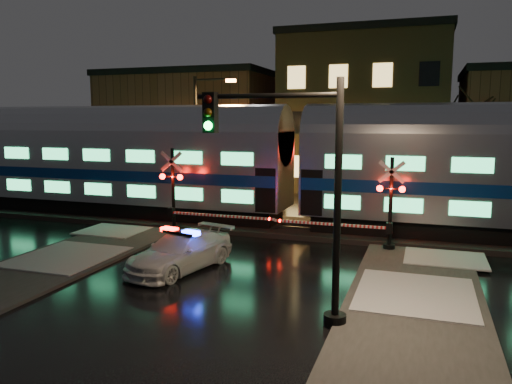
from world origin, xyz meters
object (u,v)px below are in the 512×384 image
(crossing_signal_right, at_px, (381,213))
(traffic_light, at_px, (299,196))
(police_car, at_px, (181,251))
(crossing_signal_left, at_px, (179,199))
(streetlight, at_px, (200,133))

(crossing_signal_right, xyz_separation_m, traffic_light, (-1.48, -8.22, 1.83))
(police_car, distance_m, crossing_signal_left, 5.74)
(crossing_signal_left, relative_size, streetlight, 0.73)
(traffic_light, relative_size, streetlight, 0.82)
(police_car, height_order, crossing_signal_left, crossing_signal_left)
(police_car, bearing_deg, crossing_signal_left, 131.04)
(crossing_signal_left, bearing_deg, crossing_signal_right, -0.03)
(crossing_signal_right, bearing_deg, traffic_light, -100.20)
(crossing_signal_right, distance_m, traffic_light, 8.55)
(crossing_signal_right, relative_size, traffic_light, 0.85)
(crossing_signal_right, distance_m, streetlight, 13.45)
(police_car, relative_size, crossing_signal_right, 0.90)
(police_car, xyz_separation_m, crossing_signal_right, (6.66, 5.00, 0.93))
(police_car, height_order, crossing_signal_right, crossing_signal_right)
(crossing_signal_right, xyz_separation_m, streetlight, (-11.28, 6.70, 2.97))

